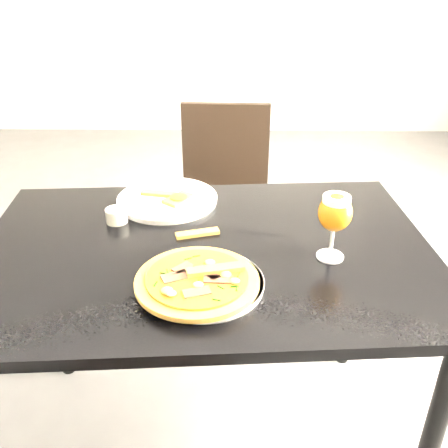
{
  "coord_description": "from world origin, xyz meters",
  "views": [
    {
      "loc": [
        0.38,
        -1.41,
        1.44
      ],
      "look_at": [
        0.36,
        -0.3,
        0.83
      ],
      "focal_mm": 40.0,
      "sensor_mm": 36.0,
      "label": 1
    }
  ],
  "objects_px": {
    "pizza": "(198,280)",
    "dining_table": "(206,275)",
    "chair_far": "(224,199)",
    "beer_glass": "(335,213)"
  },
  "relations": [
    {
      "from": "dining_table",
      "to": "pizza",
      "type": "distance_m",
      "value": 0.22
    },
    {
      "from": "dining_table",
      "to": "pizza",
      "type": "relative_size",
      "value": 4.34
    },
    {
      "from": "pizza",
      "to": "dining_table",
      "type": "bearing_deg",
      "value": 87.08
    },
    {
      "from": "dining_table",
      "to": "pizza",
      "type": "height_order",
      "value": "pizza"
    },
    {
      "from": "chair_far",
      "to": "beer_glass",
      "type": "bearing_deg",
      "value": -70.18
    },
    {
      "from": "pizza",
      "to": "beer_glass",
      "type": "relative_size",
      "value": 1.63
    },
    {
      "from": "chair_far",
      "to": "beer_glass",
      "type": "distance_m",
      "value": 1.02
    },
    {
      "from": "pizza",
      "to": "beer_glass",
      "type": "bearing_deg",
      "value": 23.05
    },
    {
      "from": "chair_far",
      "to": "beer_glass",
      "type": "relative_size",
      "value": 4.94
    },
    {
      "from": "chair_far",
      "to": "beer_glass",
      "type": "xyz_separation_m",
      "value": [
        0.29,
        -0.9,
        0.4
      ]
    }
  ]
}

